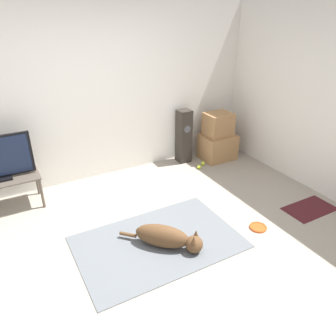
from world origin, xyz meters
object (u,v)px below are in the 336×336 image
object	(u,v)px
dog	(167,237)
cardboard_box_upper	(218,124)
frisbee	(258,227)
floor_speaker	(184,136)
tennis_ball_near_speaker	(199,167)
tv_stand	(0,183)
tennis_ball_by_boxes	(203,163)
cardboard_box_lower	(217,147)

from	to	relation	value
dog	cardboard_box_upper	size ratio (longest dim) A/B	1.67
frisbee	cardboard_box_upper	bearing A→B (deg)	67.87
floor_speaker	tennis_ball_near_speaker	world-z (taller)	floor_speaker
floor_speaker	tennis_ball_near_speaker	distance (m)	0.59
cardboard_box_upper	floor_speaker	xyz separation A→B (m)	(-0.57, 0.18, -0.17)
frisbee	floor_speaker	distance (m)	2.15
frisbee	cardboard_box_upper	xyz separation A→B (m)	(0.78, 1.92, 0.61)
floor_speaker	tv_stand	xyz separation A→B (m)	(-2.86, -0.14, -0.07)
frisbee	tennis_ball_by_boxes	xyz separation A→B (m)	(0.40, 1.78, 0.02)
tennis_ball_by_boxes	frisbee	bearing A→B (deg)	-102.76
frisbee	tv_stand	size ratio (longest dim) A/B	0.22
dog	tennis_ball_by_boxes	distance (m)	2.19
floor_speaker	tv_stand	distance (m)	2.86
cardboard_box_lower	tennis_ball_by_boxes	distance (m)	0.44
frisbee	tv_stand	bearing A→B (deg)	143.64
cardboard_box_upper	floor_speaker	bearing A→B (deg)	162.49
cardboard_box_lower	tennis_ball_by_boxes	world-z (taller)	cardboard_box_lower
tv_stand	cardboard_box_upper	bearing A→B (deg)	-0.62
tennis_ball_by_boxes	tennis_ball_near_speaker	distance (m)	0.16
floor_speaker	tennis_ball_by_boxes	bearing A→B (deg)	-58.33
cardboard_box_lower	cardboard_box_upper	bearing A→B (deg)	113.85
cardboard_box_lower	cardboard_box_upper	size ratio (longest dim) A/B	1.28
floor_speaker	tennis_ball_by_boxes	size ratio (longest dim) A/B	13.79
dog	cardboard_box_lower	world-z (taller)	cardboard_box_lower
frisbee	tennis_ball_by_boxes	size ratio (longest dim) A/B	3.21
frisbee	tennis_ball_by_boxes	world-z (taller)	tennis_ball_by_boxes
cardboard_box_upper	tennis_ball_by_boxes	size ratio (longest dim) A/B	6.73
tennis_ball_by_boxes	cardboard_box_lower	bearing A→B (deg)	17.55
tennis_ball_near_speaker	floor_speaker	bearing A→B (deg)	98.88
dog	tennis_ball_near_speaker	world-z (taller)	dog
cardboard_box_upper	tv_stand	world-z (taller)	cardboard_box_upper
dog	cardboard_box_upper	distance (m)	2.60
cardboard_box_lower	dog	bearing A→B (deg)	-139.10
cardboard_box_lower	floor_speaker	size ratio (longest dim) A/B	0.62
cardboard_box_upper	tennis_ball_near_speaker	distance (m)	0.81
dog	tennis_ball_near_speaker	distance (m)	2.03
cardboard_box_upper	tv_stand	distance (m)	3.44
frisbee	tennis_ball_by_boxes	distance (m)	1.82
cardboard_box_upper	tennis_ball_by_boxes	world-z (taller)	cardboard_box_upper
floor_speaker	tennis_ball_by_boxes	world-z (taller)	floor_speaker
dog	tv_stand	world-z (taller)	tv_stand
frisbee	cardboard_box_lower	distance (m)	2.07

